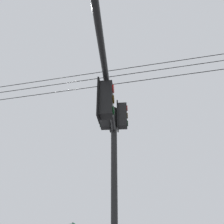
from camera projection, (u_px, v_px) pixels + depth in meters
signal_mast_assembly at (112, 144)px, 7.63m from camera, size 5.39×0.97×6.67m
overhead_wire_span at (83, 81)px, 10.12m from camera, size 3.24×27.13×0.70m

